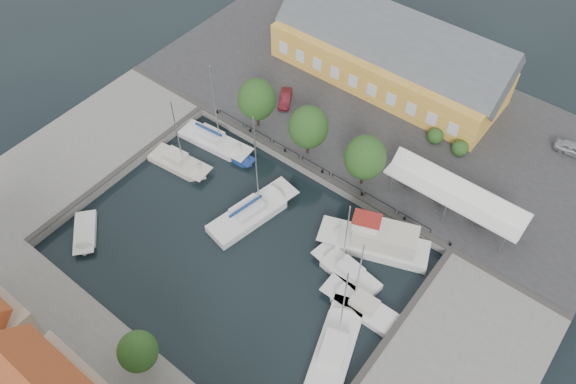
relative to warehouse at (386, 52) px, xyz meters
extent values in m
plane|color=black|center=(2.60, -28.36, -4.43)|extent=(140.00, 140.00, 0.00)
cube|color=#2D2D30|center=(2.60, -5.36, -3.93)|extent=(56.00, 26.00, 1.00)
cube|color=slate|center=(-19.40, -30.36, -3.93)|extent=(12.00, 24.00, 1.00)
cube|color=#383533|center=(2.60, -18.06, -3.37)|extent=(56.00, 0.60, 0.12)
cube|color=#383533|center=(-13.70, -30.36, -3.37)|extent=(0.60, 24.00, 0.12)
cube|color=#383533|center=(18.90, -30.36, -3.37)|extent=(0.60, 24.00, 0.12)
cylinder|color=black|center=(-11.40, -17.76, -3.23)|extent=(0.24, 0.24, 0.40)
cylinder|color=black|center=(-6.40, -17.76, -3.23)|extent=(0.24, 0.24, 0.40)
cylinder|color=black|center=(-1.40, -17.76, -3.23)|extent=(0.24, 0.24, 0.40)
cylinder|color=black|center=(3.60, -17.76, -3.23)|extent=(0.24, 0.24, 0.40)
cylinder|color=black|center=(8.60, -17.76, -3.23)|extent=(0.24, 0.24, 0.40)
cylinder|color=black|center=(13.60, -17.76, -3.23)|extent=(0.24, 0.24, 0.40)
cylinder|color=black|center=(18.60, -17.76, -3.23)|extent=(0.24, 0.24, 0.40)
cube|color=gold|center=(0.60, -0.36, -1.18)|extent=(28.00, 10.00, 4.50)
cube|color=#474C51|center=(0.60, -0.36, 2.32)|extent=(28.56, 7.60, 7.60)
cube|color=gold|center=(-9.40, 5.64, -1.68)|extent=(6.00, 6.00, 3.50)
cube|color=brown|center=(-7.40, -0.36, 4.17)|extent=(0.60, 0.60, 1.20)
cube|color=white|center=(16.60, -13.86, -0.73)|extent=(14.00, 4.00, 0.25)
cylinder|color=silver|center=(10.60, -15.66, -2.08)|extent=(0.10, 0.10, 2.70)
cylinder|color=silver|center=(10.60, -12.06, -2.08)|extent=(0.10, 0.10, 2.70)
cylinder|color=silver|center=(16.60, -15.66, -2.08)|extent=(0.10, 0.10, 2.70)
cylinder|color=silver|center=(16.60, -12.06, -2.08)|extent=(0.10, 0.10, 2.70)
cylinder|color=silver|center=(22.60, -15.66, -2.08)|extent=(0.10, 0.10, 2.70)
cylinder|color=silver|center=(22.60, -12.06, -2.08)|extent=(0.10, 0.10, 2.70)
cylinder|color=black|center=(-6.40, -16.36, -2.38)|extent=(0.30, 0.30, 2.10)
ellipsoid|color=#224518|center=(-6.40, -16.36, 0.46)|extent=(4.20, 4.20, 4.83)
cylinder|color=black|center=(0.60, -16.36, -2.38)|extent=(0.30, 0.30, 2.10)
ellipsoid|color=#224518|center=(0.60, -16.36, 0.46)|extent=(4.20, 4.20, 4.83)
cylinder|color=black|center=(7.60, -16.36, -2.38)|extent=(0.30, 0.30, 2.10)
ellipsoid|color=#224518|center=(7.60, -16.36, 0.46)|extent=(4.20, 4.20, 4.83)
imported|color=#ACAFB4|center=(23.30, 1.33, -2.77)|extent=(4.04, 1.98, 1.32)
imported|color=#56131A|center=(-6.39, -11.37, -2.83)|extent=(2.91, 3.76, 1.19)
cube|color=silver|center=(0.76, -26.77, -4.28)|extent=(4.52, 8.51, 1.50)
cube|color=silver|center=(0.95, -25.78, -3.49)|extent=(4.71, 10.07, 0.08)
cube|color=silver|center=(0.80, -26.58, -3.03)|extent=(2.64, 3.57, 0.90)
cylinder|color=silver|center=(1.07, -25.19, 2.53)|extent=(0.12, 0.12, 12.12)
cube|color=navy|center=(0.76, -26.77, -2.28)|extent=(0.99, 4.01, 0.22)
cube|color=silver|center=(13.49, -21.42, -4.33)|extent=(9.28, 6.14, 1.80)
cube|color=silver|center=(12.48, -21.81, -3.39)|extent=(10.86, 6.63, 0.08)
cube|color=beige|center=(13.49, -21.42, -2.33)|extent=(6.57, 4.71, 2.20)
cube|color=silver|center=(11.67, -22.12, -0.93)|extent=(2.87, 2.53, 1.20)
cube|color=maroon|center=(11.67, -22.12, -0.28)|extent=(3.11, 2.69, 0.10)
cube|color=silver|center=(12.79, -25.91, -4.38)|extent=(6.04, 3.24, 1.30)
cube|color=silver|center=(12.08, -25.80, -3.69)|extent=(7.16, 3.31, 0.08)
cube|color=silver|center=(12.65, -25.89, -3.23)|extent=(2.52, 1.97, 0.90)
cylinder|color=silver|center=(11.66, -25.74, 0.76)|extent=(0.12, 0.12, 8.98)
cube|color=silver|center=(15.69, -28.00, -4.38)|extent=(5.82, 2.45, 1.30)
cube|color=silver|center=(14.96, -28.00, -3.69)|extent=(6.98, 2.35, 0.08)
cube|color=beige|center=(15.54, -28.00, -3.23)|extent=(2.33, 1.66, 0.90)
cylinder|color=silver|center=(14.53, -28.00, 0.63)|extent=(0.12, 0.12, 8.71)
cube|color=silver|center=(15.97, -33.34, -4.38)|extent=(5.26, 8.17, 1.30)
cube|color=silver|center=(15.67, -32.44, -3.69)|extent=(5.62, 9.58, 0.08)
cube|color=silver|center=(15.91, -33.16, -3.23)|extent=(2.91, 3.53, 0.90)
cylinder|color=silver|center=(15.49, -31.90, 1.59)|extent=(0.12, 0.12, 10.63)
cube|color=silver|center=(-9.67, -21.01, -4.38)|extent=(7.47, 3.27, 1.30)
cube|color=silver|center=(-8.76, -20.92, -3.69)|extent=(8.91, 3.30, 0.08)
cube|color=silver|center=(-9.49, -20.99, -3.23)|extent=(3.06, 2.04, 0.90)
cylinder|color=silver|center=(-8.22, -20.87, 1.57)|extent=(0.12, 0.12, 10.59)
cube|color=navy|center=(-9.67, -21.01, -2.48)|extent=(3.64, 0.55, 0.22)
cube|color=beige|center=(-10.34, -25.78, -4.38)|extent=(6.13, 3.16, 1.30)
cube|color=beige|center=(-9.60, -25.71, -3.69)|extent=(7.30, 3.18, 0.08)
cube|color=beige|center=(-10.19, -25.77, -3.23)|extent=(2.53, 1.98, 0.90)
cylinder|color=silver|center=(-9.16, -25.66, 0.70)|extent=(0.12, 0.12, 8.85)
cube|color=silver|center=(-10.93, -37.74, -4.38)|extent=(4.62, 4.41, 0.90)
cube|color=silver|center=(-10.53, -38.10, -3.89)|extent=(5.21, 4.92, 0.08)
cube|color=navy|center=(-5.81, -21.02, -4.38)|extent=(3.32, 1.76, 0.80)
cube|color=navy|center=(-5.41, -21.00, -3.94)|extent=(3.97, 1.72, 0.08)
cube|color=brown|center=(3.60, -51.36, 6.97)|extent=(0.70, 0.70, 1.00)
camera|label=1|loc=(24.90, -50.90, 41.15)|focal=35.00mm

